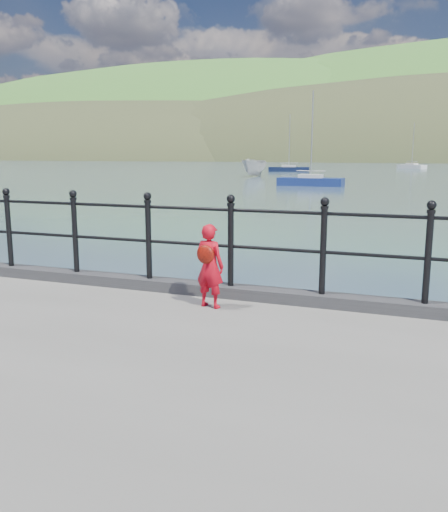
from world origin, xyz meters
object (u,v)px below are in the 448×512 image
at_px(launch_white, 254,168).
at_px(sailboat_port, 311,182).
at_px(railing, 188,233).
at_px(sailboat_deep, 412,167).
at_px(child, 209,265).
at_px(sailboat_left, 289,169).

relative_size(launch_white, sailboat_port, 0.67).
xyz_separation_m(railing, launch_white, (-16.70, 56.33, -0.75)).
bearing_deg(sailboat_deep, child, -49.79).
distance_m(railing, sailboat_port, 41.15).
xyz_separation_m(sailboat_port, sailboat_left, (-10.34, 34.12, -0.00)).
bearing_deg(sailboat_left, railing, -90.40).
relative_size(child, sailboat_left, 0.12).
bearing_deg(sailboat_deep, sailboat_left, -87.08).
xyz_separation_m(sailboat_deep, sailboat_port, (-6.64, -56.67, -0.00)).
height_order(child, sailboat_left, sailboat_left).
height_order(sailboat_deep, sailboat_left, sailboat_left).
relative_size(railing, launch_white, 3.26).
bearing_deg(launch_white, sailboat_deep, 70.82).
relative_size(launch_white, sailboat_deep, 0.68).
xyz_separation_m(railing, sailboat_port, (-6.65, 40.58, -1.48)).
relative_size(railing, sailboat_port, 2.20).
bearing_deg(sailboat_deep, launch_white, -72.29).
distance_m(railing, sailboat_deep, 97.27).
relative_size(child, launch_white, 0.19).
xyz_separation_m(launch_white, sailboat_left, (-0.29, 18.37, -0.73)).
distance_m(launch_white, sailboat_left, 18.39).
height_order(child, launch_white, launch_white).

